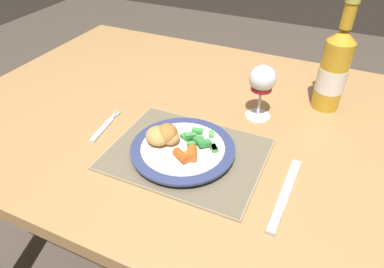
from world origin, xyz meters
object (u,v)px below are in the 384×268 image
Objects in this scene: table_knife at (283,200)px; dining_table at (198,140)px; bottle at (334,70)px; dinner_plate at (183,150)px; wine_glass at (262,81)px; fork at (104,128)px.

dining_table is at bearing 142.19° from table_knife.
dinner_plate is at bearing -126.83° from bottle.
wine_glass is at bearing 64.00° from dinner_plate.
dinner_plate is 1.61× the size of wine_glass.
table_knife is at bearing -93.88° from bottle.
dining_table is at bearing 101.88° from dinner_plate.
dinner_plate is at bearing -78.12° from dining_table.
wine_glass is (-0.13, 0.27, 0.10)m from table_knife.
dining_table is 0.27m from fork.
wine_glass reaches higher than dinner_plate.
table_knife is at bearing -37.81° from dining_table.
bottle reaches higher than dinner_plate.
dining_table is 5.60× the size of dinner_plate.
dinner_plate is (0.04, -0.17, 0.10)m from dining_table.
dinner_plate is at bearing -2.72° from fork.
dinner_plate reaches higher than fork.
wine_glass reaches higher than dining_table.
table_knife is 0.76× the size of bottle.
wine_glass is 0.20m from bottle.
dining_table is at bearing 39.75° from fork.
dining_table is at bearing -148.60° from bottle.
dining_table is 0.25m from wine_glass.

